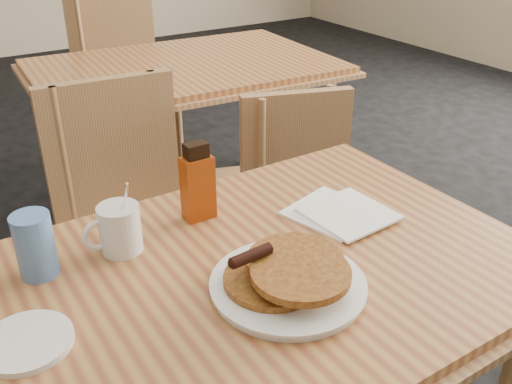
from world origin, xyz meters
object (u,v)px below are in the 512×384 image
pancake_plate (288,279)px  chair_neighbor_far (121,59)px  neighbor_table (184,72)px  syrup_bottle (198,184)px  chair_main_far (128,202)px  blue_tumbler (35,245)px  coffee_mug (119,228)px  chair_neighbor_near (280,176)px  main_table (250,288)px

pancake_plate → chair_neighbor_far: bearing=77.5°
neighbor_table → syrup_bottle: (-0.54, -1.20, 0.12)m
chair_main_far → syrup_bottle: (-0.00, -0.51, 0.29)m
blue_tumbler → chair_main_far: bearing=55.9°
coffee_mug → blue_tumbler: (-0.16, 0.01, 0.01)m
pancake_plate → syrup_bottle: (-0.02, 0.33, 0.06)m
chair_neighbor_near → coffee_mug: (-0.77, -0.53, 0.31)m
main_table → syrup_bottle: bearing=87.3°
chair_main_far → coffee_mug: (-0.20, -0.54, 0.25)m
pancake_plate → blue_tumbler: bearing=141.6°
chair_main_far → chair_neighbor_far: chair_neighbor_far is taller
main_table → chair_neighbor_near: size_ratio=1.43×
main_table → chair_neighbor_near: (0.58, 0.73, -0.21)m
main_table → chair_neighbor_far: size_ratio=1.18×
main_table → blue_tumbler: 0.42m
chair_neighbor_near → coffee_mug: 0.98m
coffee_mug → pancake_plate: bearing=-38.0°
chair_main_far → blue_tumbler: size_ratio=7.09×
pancake_plate → coffee_mug: (-0.22, 0.29, 0.03)m
chair_neighbor_near → blue_tumbler: 1.11m
neighbor_table → syrup_bottle: size_ratio=7.36×
coffee_mug → chair_neighbor_near: bearing=50.2°
chair_neighbor_near → blue_tumbler: (-0.93, -0.52, 0.32)m
main_table → chair_neighbor_far: chair_neighbor_far is taller
pancake_plate → neighbor_table: bearing=70.9°
chair_neighbor_far → chair_neighbor_near: (0.05, -1.43, -0.11)m
neighbor_table → pancake_plate: bearing=-109.1°
chair_neighbor_far → coffee_mug: 2.10m
pancake_plate → coffee_mug: coffee_mug is taller
chair_neighbor_near → pancake_plate: 1.03m
neighbor_table → coffee_mug: (-0.74, -1.23, 0.09)m
main_table → pancake_plate: (0.03, -0.09, 0.07)m
main_table → neighbor_table: bearing=68.9°
main_table → pancake_plate: 0.11m
main_table → chair_main_far: bearing=88.9°
main_table → chair_neighbor_far: 2.23m
syrup_bottle → blue_tumbler: 0.36m
pancake_plate → blue_tumbler: size_ratio=2.25×
chair_neighbor_near → coffee_mug: coffee_mug is taller
main_table → blue_tumbler: (-0.35, 0.21, 0.11)m
neighbor_table → chair_main_far: bearing=-128.0°
neighbor_table → coffee_mug: 1.44m
coffee_mug → blue_tumbler: bearing=-166.6°
pancake_plate → syrup_bottle: syrup_bottle is taller
neighbor_table → syrup_bottle: bearing=-114.4°
main_table → syrup_bottle: size_ratio=6.55×
pancake_plate → blue_tumbler: blue_tumbler is taller
chair_neighbor_far → syrup_bottle: size_ratio=5.57×
syrup_bottle → main_table: bearing=-93.0°
chair_neighbor_far → blue_tumbler: (-0.87, -1.96, 0.21)m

